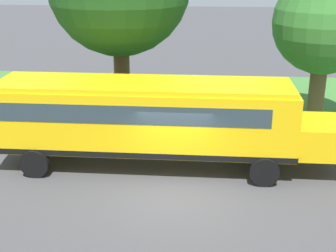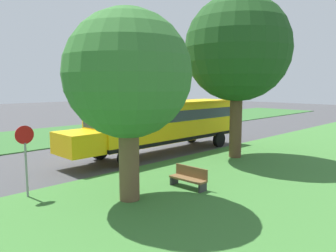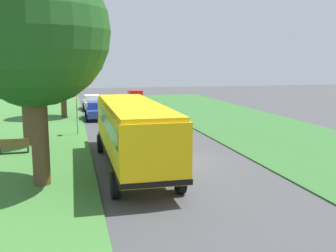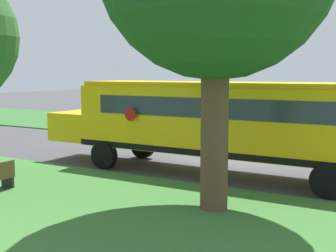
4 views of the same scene
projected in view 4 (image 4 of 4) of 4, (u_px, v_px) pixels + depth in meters
ground_plane at (220, 161)px, 18.40m from camera, size 120.00×120.00×0.00m
grass_verge at (22, 236)px, 9.87m from camera, size 12.00×80.00×0.08m
grass_far_side at (287, 135)px, 26.06m from camera, size 10.00×80.00×0.07m
school_bus at (217, 119)px, 15.85m from camera, size 2.84×12.42×3.16m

